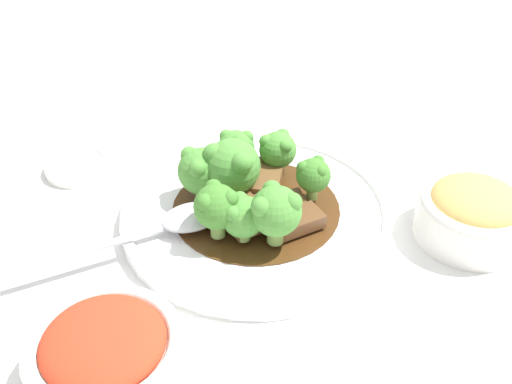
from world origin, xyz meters
TOP-DOWN VIEW (x-y plane):
  - ground_plane at (0.00, 0.00)m, footprint 4.00×4.00m
  - main_plate at (0.00, 0.00)m, footprint 0.26×0.26m
  - beef_strip_0 at (-0.03, 0.04)m, footprint 0.06×0.05m
  - beef_strip_1 at (-0.01, -0.03)m, footprint 0.04×0.06m
  - beef_strip_2 at (0.02, 0.02)m, footprint 0.06×0.07m
  - beef_strip_3 at (-0.02, 0.01)m, footprint 0.06×0.04m
  - broccoli_floret_0 at (-0.05, -0.01)m, footprint 0.03×0.03m
  - broccoli_floret_1 at (0.04, 0.04)m, footprint 0.04×0.04m
  - broccoli_floret_2 at (0.05, -0.02)m, footprint 0.05×0.05m
  - broccoli_floret_3 at (0.02, -0.02)m, footprint 0.05×0.05m
  - broccoli_floret_4 at (-0.01, 0.05)m, footprint 0.05×0.05m
  - broccoli_floret_5 at (0.02, -0.05)m, footprint 0.04×0.04m
  - broccoli_floret_6 at (-0.03, -0.06)m, footprint 0.04×0.04m
  - broccoli_floret_7 at (0.01, 0.05)m, footprint 0.04×0.04m
  - serving_spoon at (0.08, 0.03)m, footprint 0.19×0.09m
  - side_bowl_kimchi at (0.12, 0.18)m, footprint 0.11×0.11m
  - side_bowl_appetizer at (-0.20, 0.03)m, footprint 0.10×0.10m
  - sauce_dish at (0.19, -0.10)m, footprint 0.07×0.07m

SIDE VIEW (x-z plane):
  - ground_plane at x=0.00m, z-range 0.00..0.00m
  - sauce_dish at x=0.19m, z-range 0.00..0.01m
  - main_plate at x=0.00m, z-range 0.00..0.02m
  - beef_strip_3 at x=-0.02m, z-range 0.02..0.03m
  - serving_spoon at x=0.08m, z-range 0.02..0.03m
  - beef_strip_0 at x=-0.03m, z-range 0.02..0.03m
  - beef_strip_2 at x=0.02m, z-range 0.02..0.03m
  - side_bowl_kimchi at x=0.12m, z-range 0.00..0.05m
  - beef_strip_1 at x=-0.01m, z-range 0.02..0.03m
  - side_bowl_appetizer at x=-0.20m, z-range 0.00..0.05m
  - broccoli_floret_7 at x=0.01m, z-range 0.02..0.07m
  - broccoli_floret_6 at x=-0.03m, z-range 0.02..0.07m
  - broccoli_floret_0 at x=-0.05m, z-range 0.02..0.07m
  - broccoli_floret_2 at x=0.05m, z-range 0.02..0.07m
  - broccoli_floret_5 at x=0.02m, z-range 0.03..0.07m
  - broccoli_floret_1 at x=0.04m, z-range 0.03..0.08m
  - broccoli_floret_3 at x=0.02m, z-range 0.02..0.08m
  - broccoli_floret_4 at x=-0.01m, z-range 0.03..0.08m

